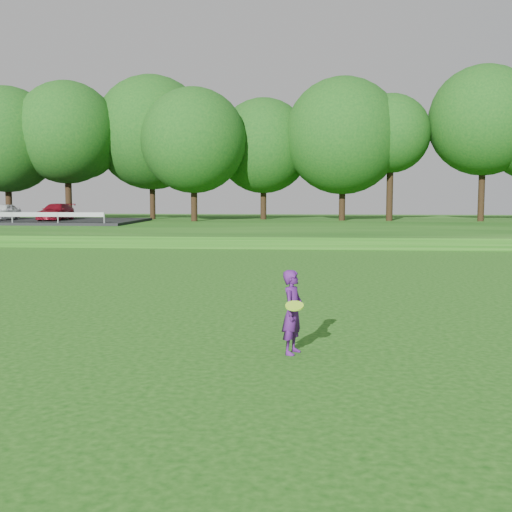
{
  "coord_description": "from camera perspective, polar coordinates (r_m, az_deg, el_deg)",
  "views": [
    {
      "loc": [
        0.73,
        -12.28,
        2.79
      ],
      "look_at": [
        -0.62,
        2.65,
        1.3
      ],
      "focal_mm": 45.0,
      "sensor_mm": 36.0,
      "label": 1
    }
  ],
  "objects": [
    {
      "name": "ground",
      "position": [
        12.62,
        1.73,
        -7.1
      ],
      "size": [
        140.0,
        140.0,
        0.0
      ],
      "primitive_type": "plane",
      "color": "#13470D",
      "rests_on": "ground"
    },
    {
      "name": "berm",
      "position": [
        46.36,
        4.24,
        2.58
      ],
      "size": [
        130.0,
        30.0,
        0.6
      ],
      "primitive_type": "cube",
      "color": "#13470D",
      "rests_on": "ground"
    },
    {
      "name": "walking_path",
      "position": [
        32.41,
        3.84,
        0.76
      ],
      "size": [
        130.0,
        1.6,
        0.04
      ],
      "primitive_type": "cube",
      "color": "gray",
      "rests_on": "ground"
    },
    {
      "name": "treeline",
      "position": [
        50.57,
        4.38,
        11.69
      ],
      "size": [
        104.0,
        7.0,
        15.0
      ],
      "primitive_type": null,
      "color": "#0F4413",
      "rests_on": "berm"
    },
    {
      "name": "woman",
      "position": [
        11.13,
        3.3,
        -4.99
      ],
      "size": [
        0.5,
        0.84,
        1.46
      ],
      "color": "#4C176A",
      "rests_on": "ground"
    }
  ]
}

